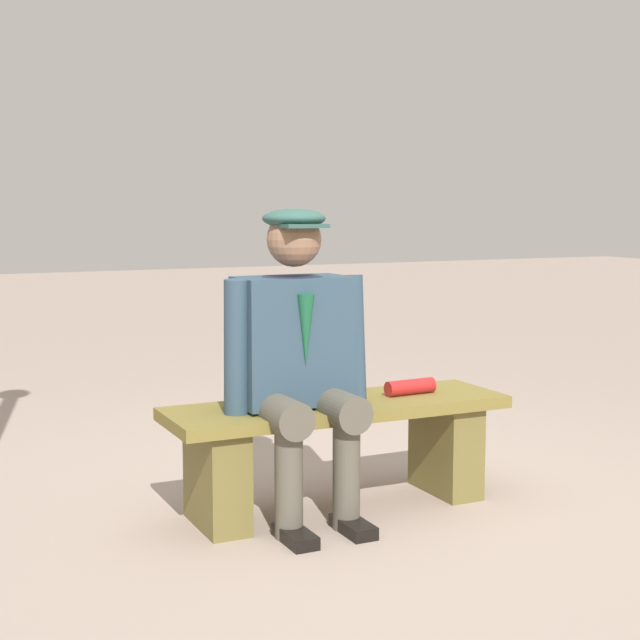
{
  "coord_description": "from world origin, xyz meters",
  "views": [
    {
      "loc": [
        1.75,
        3.51,
        1.28
      ],
      "look_at": [
        0.08,
        0.0,
        0.81
      ],
      "focal_mm": 53.39,
      "sensor_mm": 36.0,
      "label": 1
    }
  ],
  "objects": [
    {
      "name": "ground_plane",
      "position": [
        0.0,
        0.0,
        0.0
      ],
      "size": [
        30.0,
        30.0,
        0.0
      ],
      "primitive_type": "plane",
      "color": "gray"
    },
    {
      "name": "seated_man",
      "position": [
        0.21,
        0.05,
        0.7
      ],
      "size": [
        0.62,
        0.55,
        1.27
      ],
      "color": "#2E4556",
      "rests_on": "ground"
    },
    {
      "name": "rolled_magazine",
      "position": [
        -0.35,
        0.0,
        0.49
      ],
      "size": [
        0.23,
        0.08,
        0.07
      ],
      "primitive_type": "cylinder",
      "rotation": [
        0.0,
        1.57,
        0.06
      ],
      "color": "#B21E1E",
      "rests_on": "bench"
    },
    {
      "name": "bench",
      "position": [
        0.0,
        0.0,
        0.3
      ],
      "size": [
        1.46,
        0.44,
        0.46
      ],
      "color": "olive",
      "rests_on": "ground"
    }
  ]
}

